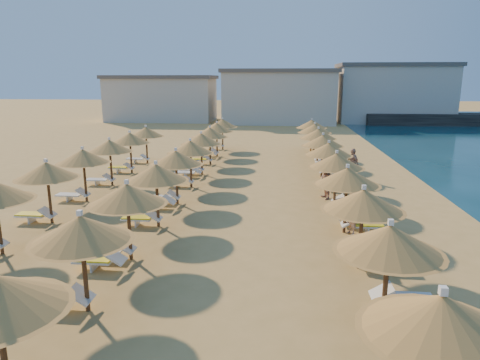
# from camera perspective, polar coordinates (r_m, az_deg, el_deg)

# --- Properties ---
(ground) EXTENTS (220.00, 220.00, 0.00)m
(ground) POSITION_cam_1_polar(r_m,az_deg,el_deg) (16.80, 0.18, -7.49)
(ground) COLOR tan
(ground) RESTS_ON ground
(jetty) EXTENTS (30.10, 4.81, 1.50)m
(jetty) POSITION_cam_1_polar(r_m,az_deg,el_deg) (65.74, 29.29, 7.07)
(jetty) COLOR black
(jetty) RESTS_ON ground
(hotel_blocks) EXTENTS (48.62, 11.03, 8.10)m
(hotel_blocks) POSITION_cam_1_polar(r_m,az_deg,el_deg) (61.81, 6.00, 11.13)
(hotel_blocks) COLOR beige
(hotel_blocks) RESTS_ON ground
(parasol_row_east) EXTENTS (2.64, 36.02, 2.78)m
(parasol_row_east) POSITION_cam_1_polar(r_m,az_deg,el_deg) (20.30, 12.73, 2.41)
(parasol_row_east) COLOR brown
(parasol_row_east) RESTS_ON ground
(parasol_row_west) EXTENTS (2.64, 36.02, 2.78)m
(parasol_row_west) POSITION_cam_1_polar(r_m,az_deg,el_deg) (20.73, -8.53, 2.81)
(parasol_row_west) COLOR brown
(parasol_row_west) RESTS_ON ground
(parasol_row_inland) EXTENTS (2.64, 22.67, 2.78)m
(parasol_row_inland) POSITION_cam_1_polar(r_m,az_deg,el_deg) (22.30, -20.19, 2.87)
(parasol_row_inland) COLOR brown
(parasol_row_inland) RESTS_ON ground
(loungers) EXTENTS (15.26, 34.88, 0.66)m
(loungers) POSITION_cam_1_polar(r_m,az_deg,el_deg) (20.69, -2.27, -2.47)
(loungers) COLOR white
(loungers) RESTS_ON ground
(beachgoer_a) EXTENTS (0.63, 0.75, 1.76)m
(beachgoer_a) POSITION_cam_1_polar(r_m,az_deg,el_deg) (17.25, 14.71, -4.30)
(beachgoer_a) COLOR tan
(beachgoer_a) RESTS_ON ground
(beachgoer_c) EXTENTS (0.91, 1.21, 1.90)m
(beachgoer_c) POSITION_cam_1_polar(r_m,az_deg,el_deg) (26.85, 14.76, 2.10)
(beachgoer_c) COLOR tan
(beachgoer_c) RESTS_ON ground
(beachgoer_b) EXTENTS (0.88, 1.00, 1.76)m
(beachgoer_b) POSITION_cam_1_polar(r_m,az_deg,el_deg) (22.07, 11.32, -0.29)
(beachgoer_b) COLOR tan
(beachgoer_b) RESTS_ON ground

